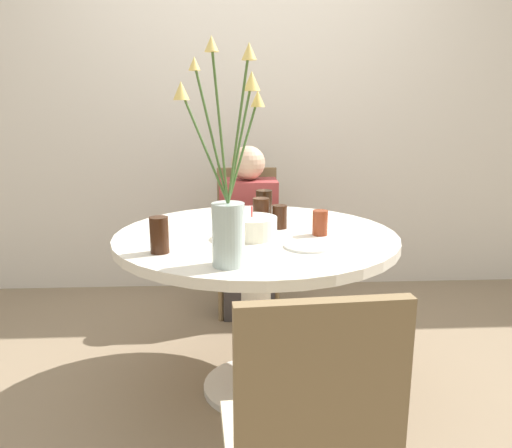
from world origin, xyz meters
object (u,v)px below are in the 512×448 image
at_px(flower_vase, 228,201).
at_px(drink_glass_2, 280,217).
at_px(drink_glass_1, 320,223).
at_px(drink_glass_4, 264,203).
at_px(person_boy, 248,238).
at_px(chair_near_front, 309,437).
at_px(drink_glass_0, 261,213).
at_px(birthday_cake, 252,227).
at_px(drink_glass_3, 159,235).
at_px(chair_far_back, 247,231).
at_px(side_plate, 308,246).

xyz_separation_m(flower_vase, drink_glass_2, (0.22, 0.53, -0.17)).
distance_m(flower_vase, drink_glass_1, 0.58).
height_order(drink_glass_4, person_boy, person_boy).
bearing_deg(chair_near_front, drink_glass_2, -95.99).
relative_size(drink_glass_0, drink_glass_1, 1.29).
bearing_deg(drink_glass_2, birthday_cake, -129.71).
bearing_deg(drink_glass_3, drink_glass_1, 19.60).
bearing_deg(chair_far_back, drink_glass_2, -83.35).
relative_size(drink_glass_0, drink_glass_2, 1.31).
relative_size(drink_glass_2, person_boy, 0.10).
relative_size(birthday_cake, drink_glass_2, 2.02).
xyz_separation_m(chair_far_back, drink_glass_2, (0.11, -0.93, 0.30)).
bearing_deg(flower_vase, person_boy, 84.99).
distance_m(chair_near_front, drink_glass_4, 1.38).
bearing_deg(drink_glass_4, side_plate, -76.53).
bearing_deg(flower_vase, drink_glass_0, 74.90).
distance_m(chair_far_back, side_plate, 1.29).
xyz_separation_m(side_plate, person_boy, (-0.19, 1.09, -0.26)).
bearing_deg(drink_glass_2, person_boy, 98.16).
distance_m(birthday_cake, drink_glass_1, 0.29).
distance_m(drink_glass_0, drink_glass_1, 0.27).
distance_m(flower_vase, drink_glass_2, 0.60).
xyz_separation_m(flower_vase, person_boy, (0.11, 1.30, -0.48)).
xyz_separation_m(chair_far_back, chair_near_front, (0.08, -2.03, 0.00)).
xyz_separation_m(side_plate, drink_glass_1, (0.08, 0.18, 0.05)).
bearing_deg(chair_near_front, birthday_cake, -88.38).
xyz_separation_m(flower_vase, drink_glass_1, (0.38, 0.40, -0.17)).
height_order(drink_glass_0, drink_glass_1, drink_glass_0).
xyz_separation_m(flower_vase, drink_glass_4, (0.17, 0.77, -0.16)).
bearing_deg(person_boy, drink_glass_1, -73.37).
bearing_deg(person_boy, flower_vase, -95.01).
bearing_deg(drink_glass_4, drink_glass_3, -125.59).
height_order(birthday_cake, drink_glass_4, birthday_cake).
xyz_separation_m(chair_far_back, flower_vase, (-0.11, -1.46, 0.47)).
relative_size(flower_vase, drink_glass_2, 7.00).
relative_size(chair_far_back, drink_glass_2, 8.57).
xyz_separation_m(birthday_cake, drink_glass_4, (0.08, 0.40, 0.02)).
relative_size(chair_near_front, drink_glass_3, 6.57).
relative_size(birthday_cake, drink_glass_0, 1.54).
relative_size(chair_near_front, drink_glass_1, 8.44).
distance_m(birthday_cake, drink_glass_4, 0.41).
bearing_deg(side_plate, birthday_cake, 143.61).
bearing_deg(drink_glass_0, drink_glass_2, -2.74).
height_order(birthday_cake, drink_glass_3, drink_glass_3).
distance_m(drink_glass_3, drink_glass_4, 0.73).
bearing_deg(drink_glass_1, birthday_cake, -174.14).
xyz_separation_m(birthday_cake, drink_glass_2, (0.13, 0.16, 0.01)).
xyz_separation_m(chair_far_back, drink_glass_0, (0.03, -0.93, 0.32)).
relative_size(chair_near_front, drink_glass_0, 6.55).
bearing_deg(drink_glass_0, person_boy, 92.16).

